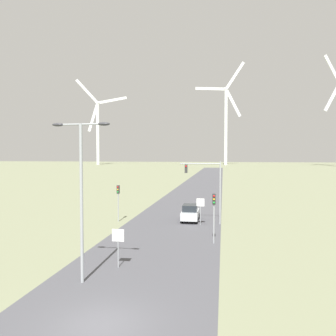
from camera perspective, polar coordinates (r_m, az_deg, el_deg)
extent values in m
plane|color=#757A5B|center=(15.94, -11.63, -25.16)|extent=(600.00, 600.00, 0.00)
cube|color=#47474C|center=(61.82, 4.73, -4.44)|extent=(10.00, 240.00, 0.01)
cylinder|color=#93999E|center=(19.38, -14.83, -6.02)|extent=(0.18, 0.18, 9.10)
cylinder|color=#93999E|center=(19.25, -14.97, 7.36)|extent=(2.76, 0.10, 0.10)
ellipsoid|color=#333338|center=(19.85, -18.62, 7.16)|extent=(0.70, 0.32, 0.20)
ellipsoid|color=#333338|center=(18.72, -11.10, 7.54)|extent=(0.70, 0.32, 0.20)
cylinder|color=#93999E|center=(22.12, -8.68, -13.88)|extent=(0.07, 0.07, 2.35)
cube|color=white|center=(21.86, -8.70, -11.51)|extent=(0.81, 0.01, 0.81)
cube|color=red|center=(21.87, -8.69, -11.50)|extent=(0.76, 0.02, 0.76)
cylinder|color=#93999E|center=(34.39, 5.67, -7.75)|extent=(0.07, 0.07, 2.61)
cube|color=white|center=(34.20, 5.67, -5.98)|extent=(0.81, 0.01, 0.81)
cube|color=red|center=(34.21, 5.67, -5.98)|extent=(0.76, 0.02, 0.76)
cylinder|color=#93999E|center=(36.35, -8.66, -6.13)|extent=(0.11, 0.11, 3.98)
cube|color=#2D2D2D|center=(36.15, -8.68, -3.71)|extent=(0.28, 0.24, 0.90)
sphere|color=red|center=(36.00, -8.75, -3.31)|extent=(0.16, 0.16, 0.16)
sphere|color=gold|center=(36.03, -8.75, -3.73)|extent=(0.16, 0.16, 0.16)
sphere|color=green|center=(36.06, -8.74, -4.16)|extent=(0.16, 0.16, 0.16)
cylinder|color=#93999E|center=(27.55, 8.00, -8.72)|extent=(0.11, 0.11, 4.12)
cube|color=#2D2D2D|center=(27.28, 8.02, -5.40)|extent=(0.28, 0.24, 0.90)
sphere|color=red|center=(27.11, 8.01, -4.87)|extent=(0.16, 0.16, 0.16)
sphere|color=gold|center=(27.15, 8.01, -5.43)|extent=(0.16, 0.16, 0.16)
sphere|color=green|center=(27.19, 8.00, -6.00)|extent=(0.16, 0.16, 0.16)
cylinder|color=#93999E|center=(34.86, 9.06, -4.30)|extent=(0.14, 0.14, 6.62)
cylinder|color=#93999E|center=(34.72, 5.60, 0.76)|extent=(4.23, 0.12, 0.12)
cube|color=#2D2D2D|center=(34.88, 3.17, -0.13)|extent=(0.28, 0.24, 0.90)
sphere|color=red|center=(34.73, 3.14, 0.31)|extent=(0.18, 0.18, 0.18)
cube|color=#B7BCC1|center=(36.61, 3.90, -8.04)|extent=(1.88, 4.13, 0.80)
cube|color=#1E2328|center=(36.33, 3.88, -6.92)|extent=(1.60, 2.13, 0.70)
cylinder|color=black|center=(38.01, 2.83, -8.26)|extent=(0.22, 0.66, 0.66)
cylinder|color=black|center=(37.86, 5.35, -8.31)|extent=(0.22, 0.66, 0.66)
cylinder|color=black|center=(35.53, 2.34, -9.01)|extent=(0.22, 0.66, 0.66)
cylinder|color=black|center=(35.37, 5.04, -9.08)|extent=(0.22, 0.66, 0.66)
cylinder|color=silver|center=(238.20, -12.11, 5.82)|extent=(2.20, 2.20, 43.54)
sphere|color=silver|center=(240.50, -12.16, 11.01)|extent=(2.60, 2.60, 2.60)
cube|color=silver|center=(241.53, -13.97, 12.86)|extent=(14.00, 6.84, 16.12)
cube|color=silver|center=(239.01, -12.90, 8.55)|extent=(7.17, 3.68, 19.99)
cube|color=silver|center=(241.69, -9.61, 11.57)|extent=(18.58, 8.96, 6.33)
cylinder|color=silver|center=(229.25, 10.05, 7.01)|extent=(2.20, 2.20, 51.82)
sphere|color=silver|center=(232.78, 10.10, 13.38)|extent=(2.60, 2.60, 2.60)
cube|color=silver|center=(231.17, 11.31, 11.02)|extent=(10.76, 0.60, 18.94)
cube|color=silver|center=(234.73, 11.61, 15.53)|extent=(12.64, 0.62, 17.97)
cube|color=silver|center=(233.17, 7.37, 13.53)|extent=(20.38, 0.70, 2.94)
cube|color=silver|center=(226.37, 26.68, 15.18)|extent=(10.71, 3.83, 16.58)
cube|color=silver|center=(223.39, 26.68, 10.92)|extent=(10.02, 3.61, 16.95)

